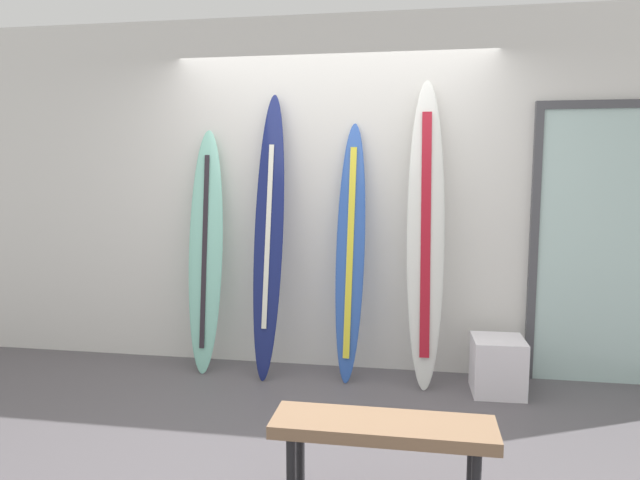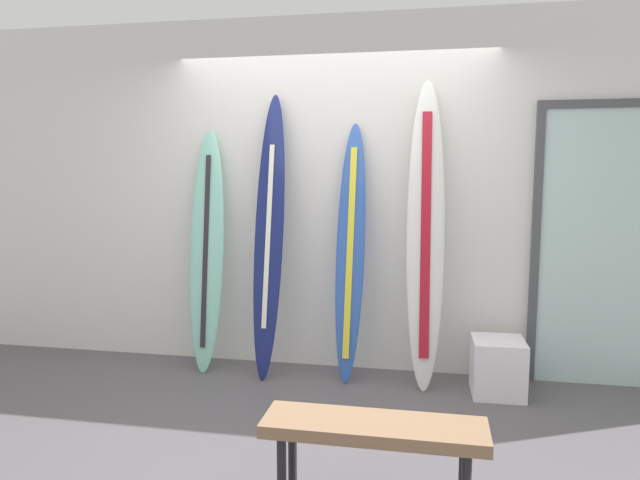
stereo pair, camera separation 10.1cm
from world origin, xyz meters
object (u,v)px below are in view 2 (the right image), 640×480
at_px(surfboard_seafoam, 207,251).
at_px(bench, 374,435).
at_px(glass_door, 605,241).
at_px(surfboard_cobalt, 350,252).
at_px(surfboard_ivory, 426,234).
at_px(surfboard_navy, 269,236).
at_px(display_block_left, 498,367).

xyz_separation_m(surfboard_seafoam, bench, (1.53, -1.82, -0.56)).
bearing_deg(glass_door, surfboard_cobalt, -174.08).
xyz_separation_m(surfboard_ivory, glass_door, (1.29, 0.23, -0.05)).
bearing_deg(surfboard_seafoam, surfboard_cobalt, 0.24).
xyz_separation_m(surfboard_navy, display_block_left, (1.73, -0.12, -0.90)).
bearing_deg(glass_door, bench, -126.48).
distance_m(surfboard_navy, surfboard_cobalt, 0.64).
height_order(surfboard_cobalt, bench, surfboard_cobalt).
relative_size(surfboard_cobalt, glass_door, 0.93).
bearing_deg(surfboard_cobalt, bench, -78.61).
distance_m(surfboard_cobalt, bench, 1.95).
bearing_deg(bench, surfboard_ivory, 83.72).
height_order(surfboard_ivory, bench, surfboard_ivory).
distance_m(surfboard_cobalt, glass_door, 1.87).
bearing_deg(display_block_left, surfboard_navy, 176.12).
relative_size(surfboard_cobalt, display_block_left, 4.87).
distance_m(surfboard_seafoam, surfboard_cobalt, 1.16).
bearing_deg(surfboard_ivory, bench, -96.28).
xyz_separation_m(glass_door, bench, (-1.49, -2.01, -0.68)).
distance_m(surfboard_seafoam, glass_door, 3.02).
relative_size(display_block_left, glass_door, 0.19).
xyz_separation_m(surfboard_seafoam, display_block_left, (2.25, -0.16, -0.76)).
xyz_separation_m(surfboard_ivory, bench, (-0.20, -1.78, -0.73)).
height_order(display_block_left, bench, bench).
relative_size(glass_door, bench, 2.05).
relative_size(display_block_left, bench, 0.39).
bearing_deg(bench, display_block_left, 66.32).
distance_m(display_block_left, bench, 1.82).
relative_size(surfboard_cobalt, surfboard_ivory, 0.86).
bearing_deg(display_block_left, surfboard_cobalt, 171.65).
bearing_deg(surfboard_cobalt, surfboard_ivory, -3.96).
relative_size(surfboard_ivory, display_block_left, 5.63).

